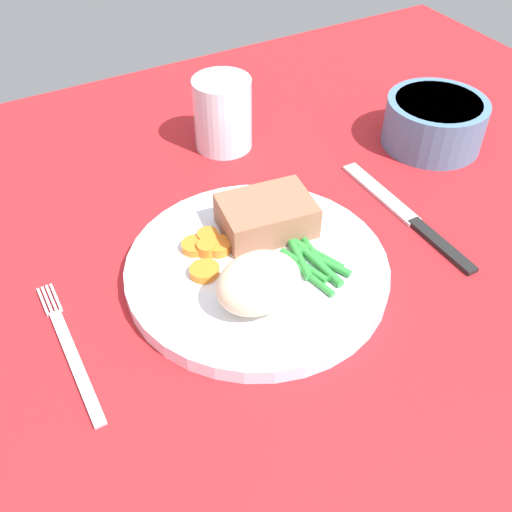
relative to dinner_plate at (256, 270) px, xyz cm
name	(u,v)px	position (x,y,z in cm)	size (l,w,h in cm)	color
dining_table	(252,276)	(0.11, 1.05, -1.80)	(120.00, 90.00, 2.00)	red
dinner_plate	(256,270)	(0.00, 0.00, 0.00)	(24.95, 24.95, 1.60)	white
meat_portion	(267,216)	(3.37, 3.93, 2.49)	(8.94, 6.38, 3.38)	#936047
mashed_potatoes	(259,283)	(-2.25, -4.49, 3.36)	(7.60, 5.87, 5.13)	beige
carrot_slices	(208,252)	(-3.50, 3.18, 1.27)	(5.24, 6.49, 1.18)	orange
green_beans	(309,259)	(4.53, -2.19, 1.16)	(4.73, 10.21, 0.82)	#2D8C38
fork	(70,350)	(-18.19, -0.26, -0.60)	(1.44, 16.60, 0.40)	silver
knife	(408,217)	(18.36, -0.29, -0.60)	(1.70, 20.50, 0.64)	black
water_glass	(223,118)	(7.66, 21.96, 2.98)	(6.96, 6.96, 8.70)	silver
salad_bowl	(435,120)	(30.22, 9.87, 2.48)	(12.04, 12.04, 5.82)	#4C7299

